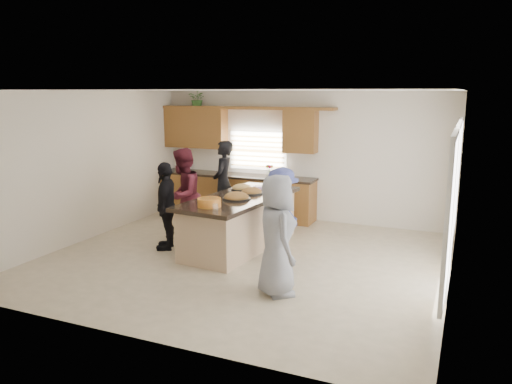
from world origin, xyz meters
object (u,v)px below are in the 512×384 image
at_px(woman_right_back, 281,216).
at_px(woman_left_mid, 183,196).
at_px(woman_right_front, 277,235).
at_px(salad_bowl, 209,202).
at_px(island, 240,223).
at_px(woman_left_front, 166,206).
at_px(woman_left_back, 223,183).

bearing_deg(woman_right_back, woman_left_mid, 85.25).
bearing_deg(woman_right_front, salad_bowl, 24.33).
bearing_deg(woman_right_back, island, 70.59).
relative_size(woman_left_front, woman_right_back, 0.99).
xyz_separation_m(woman_right_back, woman_right_front, (0.40, -1.24, 0.05)).
distance_m(woman_left_back, woman_right_front, 3.91).
height_order(woman_left_front, woman_right_back, woman_right_back).
bearing_deg(woman_right_back, woman_left_front, 98.51).
bearing_deg(island, woman_right_front, -45.88).
distance_m(island, woman_right_front, 2.21).
bearing_deg(woman_left_front, woman_left_back, 151.74).
height_order(woman_right_back, woman_right_front, woman_right_front).
xyz_separation_m(island, woman_left_front, (-1.18, -0.54, 0.33)).
relative_size(woman_left_back, woman_left_mid, 1.01).
xyz_separation_m(island, woman_right_back, (0.95, -0.46, 0.34)).
height_order(salad_bowl, woman_right_back, woman_right_back).
height_order(woman_left_mid, woman_right_front, woman_left_mid).
bearing_deg(salad_bowl, woman_left_mid, 139.72).
relative_size(island, woman_left_mid, 1.59).
height_order(salad_bowl, woman_left_front, woman_left_front).
distance_m(woman_left_mid, woman_right_front, 2.99).
height_order(woman_left_back, woman_left_mid, woman_left_back).
bearing_deg(woman_left_front, woman_right_front, 41.74).
bearing_deg(woman_left_front, salad_bowl, 46.66).
bearing_deg(woman_left_back, woman_right_front, 25.39).
xyz_separation_m(island, woman_left_mid, (-1.14, -0.05, 0.43)).
relative_size(salad_bowl, woman_right_front, 0.23).
bearing_deg(woman_left_mid, woman_left_back, 166.70).
height_order(woman_left_back, woman_left_front, woman_left_back).
distance_m(island, woman_left_front, 1.35).
bearing_deg(woman_left_front, island, 90.86).
xyz_separation_m(island, woman_left_back, (-1.03, 1.39, 0.44)).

